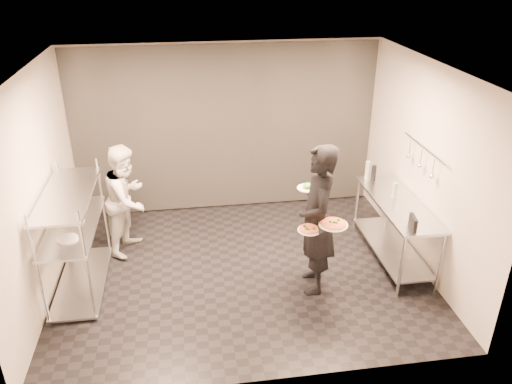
{
  "coord_description": "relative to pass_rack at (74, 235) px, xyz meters",
  "views": [
    {
      "loc": [
        -0.67,
        -5.76,
        4.06
      ],
      "look_at": [
        0.23,
        0.22,
        1.1
      ],
      "focal_mm": 35.0,
      "sensor_mm": 36.0,
      "label": 1
    }
  ],
  "objects": [
    {
      "name": "salad_plate",
      "position": [
        2.98,
        -0.22,
        0.58
      ],
      "size": [
        0.27,
        0.27,
        0.07
      ],
      "color": "white",
      "rests_on": "waiter"
    },
    {
      "name": "pizza_plate_far",
      "position": [
        3.18,
        -0.71,
        0.3
      ],
      "size": [
        0.36,
        0.36,
        0.05
      ],
      "color": "white",
      "rests_on": "waiter"
    },
    {
      "name": "bottle_dark",
      "position": [
        4.23,
        0.72,
        0.27
      ],
      "size": [
        0.07,
        0.07,
        0.24
      ],
      "primitive_type": "cylinder",
      "color": "black",
      "rests_on": "prep_counter"
    },
    {
      "name": "utensil_rail",
      "position": [
        4.58,
        0.0,
        0.78
      ],
      "size": [
        0.07,
        1.2,
        0.31
      ],
      "color": "silver",
      "rests_on": "room_shell"
    },
    {
      "name": "chef",
      "position": [
        0.6,
        0.84,
        0.05
      ],
      "size": [
        0.87,
        0.97,
        1.64
      ],
      "primitive_type": "imported",
      "rotation": [
        0.0,
        0.0,
        1.19
      ],
      "color": "silver",
      "rests_on": "ground"
    },
    {
      "name": "prep_counter",
      "position": [
        4.33,
        0.0,
        -0.14
      ],
      "size": [
        0.6,
        1.8,
        0.92
      ],
      "color": "silver",
      "rests_on": "ground"
    },
    {
      "name": "pos_monitor",
      "position": [
        4.21,
        -0.72,
        0.23
      ],
      "size": [
        0.08,
        0.23,
        0.17
      ],
      "primitive_type": "cube",
      "rotation": [
        0.0,
        0.0,
        -0.16
      ],
      "color": "black",
      "rests_on": "prep_counter"
    },
    {
      "name": "pizza_plate_near",
      "position": [
        2.89,
        -0.71,
        0.24
      ],
      "size": [
        0.28,
        0.28,
        0.05
      ],
      "color": "white",
      "rests_on": "waiter"
    },
    {
      "name": "bottle_clear",
      "position": [
        4.32,
        0.13,
        0.26
      ],
      "size": [
        0.07,
        0.07,
        0.22
      ],
      "primitive_type": "cylinder",
      "color": "gray",
      "rests_on": "prep_counter"
    },
    {
      "name": "bottle_green",
      "position": [
        4.17,
        0.8,
        0.29
      ],
      "size": [
        0.08,
        0.08,
        0.28
      ],
      "primitive_type": "cylinder",
      "color": "gray",
      "rests_on": "prep_counter"
    },
    {
      "name": "room_shell",
      "position": [
        2.15,
        1.18,
        0.63
      ],
      "size": [
        5.0,
        4.0,
        2.8
      ],
      "color": "black",
      "rests_on": "ground"
    },
    {
      "name": "pass_rack",
      "position": [
        0.0,
        0.0,
        0.0
      ],
      "size": [
        0.6,
        1.6,
        1.5
      ],
      "color": "silver",
      "rests_on": "ground"
    },
    {
      "name": "waiter",
      "position": [
        3.05,
        -0.48,
        0.23
      ],
      "size": [
        0.56,
        0.78,
        1.99
      ],
      "primitive_type": "imported",
      "rotation": [
        0.0,
        0.0,
        -1.68
      ],
      "color": "black",
      "rests_on": "ground"
    }
  ]
}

